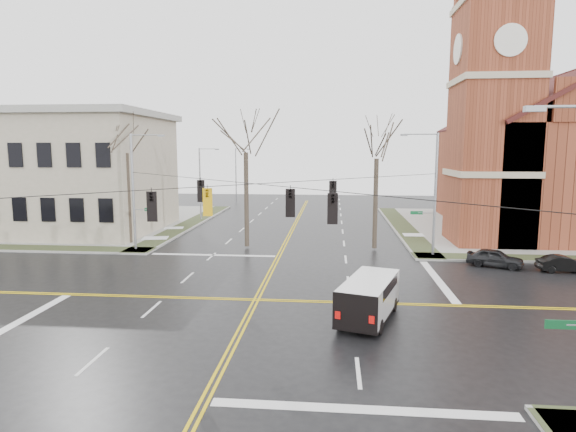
# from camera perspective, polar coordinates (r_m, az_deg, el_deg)

# --- Properties ---
(ground) EXTENTS (120.00, 120.00, 0.00)m
(ground) POSITION_cam_1_polar(r_m,az_deg,el_deg) (26.11, -3.78, -9.88)
(ground) COLOR black
(ground) RESTS_ON ground
(sidewalks) EXTENTS (80.00, 80.00, 0.17)m
(sidewalks) POSITION_cam_1_polar(r_m,az_deg,el_deg) (26.09, -3.78, -9.72)
(sidewalks) COLOR gray
(sidewalks) RESTS_ON ground
(road_markings) EXTENTS (100.00, 100.00, 0.01)m
(road_markings) POSITION_cam_1_polar(r_m,az_deg,el_deg) (26.11, -3.78, -9.87)
(road_markings) COLOR gold
(road_markings) RESTS_ON ground
(church) EXTENTS (24.28, 27.48, 27.50)m
(church) POSITION_cam_1_polar(r_m,az_deg,el_deg) (53.51, 28.45, 7.48)
(church) COLOR brown
(church) RESTS_ON ground
(civic_building_a) EXTENTS (18.00, 14.00, 11.00)m
(civic_building_a) POSITION_cam_1_polar(r_m,az_deg,el_deg) (51.63, -24.97, 4.45)
(civic_building_a) COLOR #9F977E
(civic_building_a) RESTS_ON ground
(signal_pole_ne) EXTENTS (2.75, 0.22, 9.00)m
(signal_pole_ne) POSITION_cam_1_polar(r_m,az_deg,el_deg) (36.90, 16.80, 2.89)
(signal_pole_ne) COLOR gray
(signal_pole_ne) RESTS_ON ground
(signal_pole_nw) EXTENTS (2.75, 0.22, 9.00)m
(signal_pole_nw) POSITION_cam_1_polar(r_m,az_deg,el_deg) (39.28, -17.65, 3.14)
(signal_pole_nw) COLOR gray
(signal_pole_nw) RESTS_ON ground
(span_wires) EXTENTS (23.02, 23.02, 0.03)m
(span_wires) POSITION_cam_1_polar(r_m,az_deg,el_deg) (24.93, -3.91, 3.82)
(span_wires) COLOR black
(span_wires) RESTS_ON ground
(traffic_signals) EXTENTS (8.21, 8.26, 1.30)m
(traffic_signals) POSITION_cam_1_polar(r_m,az_deg,el_deg) (24.34, -4.14, 1.95)
(traffic_signals) COLOR black
(traffic_signals) RESTS_ON ground
(streetlight_north_a) EXTENTS (2.30, 0.20, 8.00)m
(streetlight_north_a) POSITION_cam_1_polar(r_m,az_deg,el_deg) (54.66, -10.24, 4.13)
(streetlight_north_a) COLOR gray
(streetlight_north_a) RESTS_ON ground
(streetlight_north_b) EXTENTS (2.30, 0.20, 8.00)m
(streetlight_north_b) POSITION_cam_1_polar(r_m,az_deg,el_deg) (74.09, -6.08, 5.18)
(streetlight_north_b) COLOR gray
(streetlight_north_b) RESTS_ON ground
(cargo_van) EXTENTS (3.41, 5.42, 1.93)m
(cargo_van) POSITION_cam_1_polar(r_m,az_deg,el_deg) (23.38, 9.68, -9.18)
(cargo_van) COLOR white
(cargo_van) RESTS_ON ground
(parked_car_a) EXTENTS (3.91, 2.83, 1.24)m
(parked_car_a) POSITION_cam_1_polar(r_m,az_deg,el_deg) (35.83, 23.32, -4.58)
(parked_car_a) COLOR black
(parked_car_a) RESTS_ON ground
(parked_car_b) EXTENTS (3.32, 1.27, 1.08)m
(parked_car_b) POSITION_cam_1_polar(r_m,az_deg,el_deg) (36.41, 29.87, -4.93)
(parked_car_b) COLOR black
(parked_car_b) RESTS_ON ground
(tree_nw_far) EXTENTS (4.00, 4.00, 11.26)m
(tree_nw_far) POSITION_cam_1_polar(r_m,az_deg,el_deg) (42.17, -18.64, 7.76)
(tree_nw_far) COLOR #372D23
(tree_nw_far) RESTS_ON ground
(tree_nw_near) EXTENTS (4.00, 4.00, 11.35)m
(tree_nw_near) POSITION_cam_1_polar(r_m,az_deg,el_deg) (38.54, -5.03, 8.26)
(tree_nw_near) COLOR #372D23
(tree_nw_near) RESTS_ON ground
(tree_ne) EXTENTS (4.00, 4.00, 10.65)m
(tree_ne) POSITION_cam_1_polar(r_m,az_deg,el_deg) (38.27, 10.47, 7.41)
(tree_ne) COLOR #372D23
(tree_ne) RESTS_ON ground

